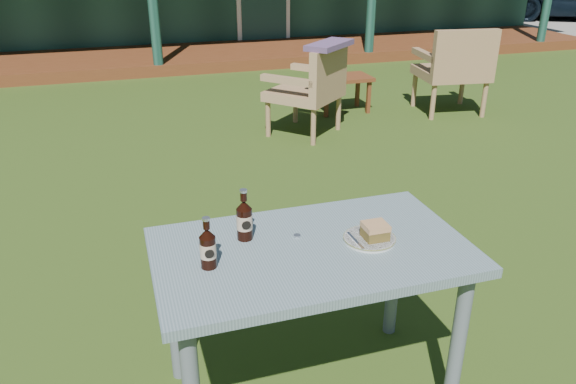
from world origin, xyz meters
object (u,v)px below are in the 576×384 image
object	(u,v)px
cafe_table	(311,270)
plate	(369,239)
cake_slice	(375,231)
cola_bottle_far	(208,248)
cola_bottle_near	(244,219)
armchair_left	(312,86)
side_table	(343,81)
armchair_right	(455,66)

from	to	relation	value
cafe_table	plate	xyz separation A→B (m)	(0.23, -0.02, 0.11)
cafe_table	cake_slice	bearing A→B (deg)	-7.06
cafe_table	cola_bottle_far	size ratio (longest dim) A/B	6.09
cola_bottle_near	cola_bottle_far	size ratio (longest dim) A/B	1.06
cafe_table	armchair_left	distance (m)	3.50
cafe_table	side_table	distance (m)	4.35
cake_slice	side_table	bearing A→B (deg)	68.85
plate	cola_bottle_far	distance (m)	0.63
cola_bottle_near	armchair_right	xyz separation A→B (m)	(3.13, 3.37, -0.28)
plate	cola_bottle_near	size ratio (longest dim) A/B	0.97
cafe_table	cake_slice	size ratio (longest dim) A/B	13.04
cafe_table	cola_bottle_near	distance (m)	0.32
armchair_left	armchair_right	world-z (taller)	armchair_right
cola_bottle_near	plate	bearing A→B (deg)	-19.22
cola_bottle_near	side_table	xyz separation A→B (m)	(2.02, 3.81, -0.46)
cola_bottle_far	side_table	size ratio (longest dim) A/B	0.33
cake_slice	cola_bottle_far	distance (m)	0.65
cafe_table	armchair_right	bearing A→B (deg)	50.35
plate	cola_bottle_near	world-z (taller)	cola_bottle_near
side_table	cake_slice	bearing A→B (deg)	-111.15
cafe_table	armchair_left	size ratio (longest dim) A/B	1.36
plate	cake_slice	distance (m)	0.04
cola_bottle_near	cafe_table	bearing A→B (deg)	-31.68
plate	armchair_right	size ratio (longest dim) A/B	0.22
cafe_table	plate	size ratio (longest dim) A/B	5.88
cafe_table	plate	bearing A→B (deg)	-4.89
cola_bottle_far	armchair_right	size ratio (longest dim) A/B	0.21
cafe_table	plate	distance (m)	0.26
plate	side_table	bearing A→B (deg)	68.58
cafe_table	armchair_right	distance (m)	4.56
cola_bottle_far	armchair_left	size ratio (longest dim) A/B	0.22
cafe_table	cake_slice	xyz separation A→B (m)	(0.25, -0.03, 0.15)
cafe_table	cola_bottle_near	world-z (taller)	cola_bottle_near
armchair_left	armchair_right	bearing A→B (deg)	7.13
armchair_left	cafe_table	bearing A→B (deg)	-109.79
armchair_right	side_table	bearing A→B (deg)	158.40
plate	cake_slice	world-z (taller)	cake_slice
plate	armchair_right	bearing A→B (deg)	52.82
cola_bottle_far	side_table	bearing A→B (deg)	61.18
cake_slice	cola_bottle_far	size ratio (longest dim) A/B	0.47
plate	armchair_left	xyz separation A→B (m)	(0.95, 3.31, -0.24)
cola_bottle_near	armchair_left	bearing A→B (deg)	65.88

